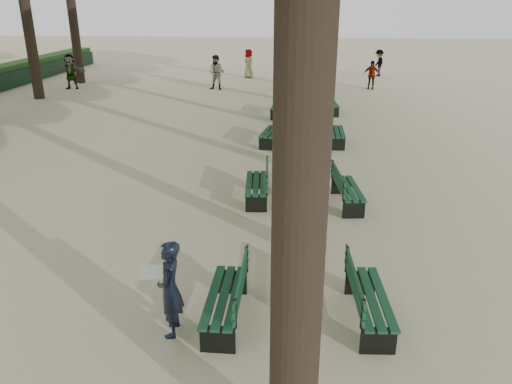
{
  "coord_description": "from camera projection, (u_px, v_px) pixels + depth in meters",
  "views": [
    {
      "loc": [
        1.52,
        -6.22,
        4.83
      ],
      "look_at": [
        0.6,
        3.0,
        1.2
      ],
      "focal_mm": 35.0,
      "sensor_mm": 36.0,
      "label": 1
    }
  ],
  "objects": [
    {
      "name": "ground",
      "position": [
        198.0,
        334.0,
        7.66
      ],
      "size": [
        120.0,
        120.0,
        0.0
      ],
      "primitive_type": "plane",
      "color": "#C3B893",
      "rests_on": "ground"
    },
    {
      "name": "bench_left_0",
      "position": [
        225.0,
        306.0,
        7.9
      ],
      "size": [
        0.59,
        1.81,
        0.92
      ],
      "color": "black",
      "rests_on": "ground"
    },
    {
      "name": "bench_left_1",
      "position": [
        257.0,
        190.0,
        12.63
      ],
      "size": [
        0.71,
        1.84,
        0.92
      ],
      "color": "black",
      "rests_on": "ground"
    },
    {
      "name": "bench_left_2",
      "position": [
        271.0,
        137.0,
        17.45
      ],
      "size": [
        0.81,
        1.86,
        0.92
      ],
      "color": "black",
      "rests_on": "ground"
    },
    {
      "name": "bench_left_3",
      "position": [
        278.0,
        110.0,
        21.55
      ],
      "size": [
        0.65,
        1.82,
        0.92
      ],
      "color": "black",
      "rests_on": "ground"
    },
    {
      "name": "bench_right_0",
      "position": [
        369.0,
        307.0,
        7.87
      ],
      "size": [
        0.7,
        1.84,
        0.92
      ],
      "color": "black",
      "rests_on": "ground"
    },
    {
      "name": "bench_right_1",
      "position": [
        347.0,
        195.0,
        12.3
      ],
      "size": [
        0.79,
        1.86,
        0.92
      ],
      "color": "black",
      "rests_on": "ground"
    },
    {
      "name": "bench_right_2",
      "position": [
        336.0,
        137.0,
        17.45
      ],
      "size": [
        0.59,
        1.81,
        0.92
      ],
      "color": "black",
      "rests_on": "ground"
    },
    {
      "name": "bench_right_3",
      "position": [
        330.0,
        107.0,
        22.07
      ],
      "size": [
        0.76,
        1.85,
        0.92
      ],
      "color": "black",
      "rests_on": "ground"
    },
    {
      "name": "man_with_map",
      "position": [
        170.0,
        289.0,
        7.42
      ],
      "size": [
        0.62,
        0.65,
        1.55
      ],
      "color": "black",
      "rests_on": "ground"
    },
    {
      "name": "pedestrian_d",
      "position": [
        249.0,
        64.0,
        31.61
      ],
      "size": [
        0.42,
        0.89,
        1.77
      ],
      "primitive_type": "imported",
      "rotation": [
        0.0,
        0.0,
        4.63
      ],
      "color": "#262628",
      "rests_on": "ground"
    },
    {
      "name": "pedestrian_c",
      "position": [
        371.0,
        75.0,
        27.75
      ],
      "size": [
        0.96,
        0.5,
        1.55
      ],
      "primitive_type": "imported",
      "rotation": [
        0.0,
        0.0,
        6.06
      ],
      "color": "#262628",
      "rests_on": "ground"
    },
    {
      "name": "pedestrian_e",
      "position": [
        71.0,
        72.0,
        27.76
      ],
      "size": [
        1.79,
        0.59,
        1.9
      ],
      "primitive_type": "imported",
      "rotation": [
        0.0,
        0.0,
        0.12
      ],
      "color": "#262628",
      "rests_on": "ground"
    },
    {
      "name": "pedestrian_a",
      "position": [
        217.0,
        73.0,
        27.46
      ],
      "size": [
        0.96,
        0.52,
        1.88
      ],
      "primitive_type": "imported",
      "rotation": [
        0.0,
        0.0,
        6.12
      ],
      "color": "#262628",
      "rests_on": "ground"
    },
    {
      "name": "pedestrian_b",
      "position": [
        379.0,
        63.0,
        32.25
      ],
      "size": [
        0.5,
        1.13,
        1.68
      ],
      "primitive_type": "imported",
      "rotation": [
        0.0,
        0.0,
        4.87
      ],
      "color": "#262628",
      "rests_on": "ground"
    }
  ]
}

